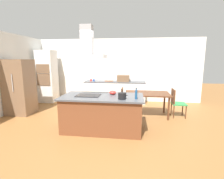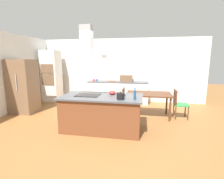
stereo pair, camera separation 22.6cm
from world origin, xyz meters
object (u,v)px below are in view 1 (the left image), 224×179
object	(u,v)px
wall_oven_stack	(47,76)
chair_at_left_end	(119,99)
coffee_mug_red	(91,80)
dining_table	(147,95)
tea_kettle	(122,96)
range_hood	(87,48)
coffee_mug_blue	(94,80)
chair_at_right_end	(176,101)
countertop_microwave	(123,78)
cutting_board	(109,81)
refrigerator	(19,87)
cooktop	(88,95)
mixing_bowl	(113,93)
olive_oil_bottle	(136,94)

from	to	relation	value
wall_oven_stack	chair_at_left_end	distance (m)	3.53
coffee_mug_red	dining_table	bearing A→B (deg)	-34.31
tea_kettle	range_hood	bearing A→B (deg)	162.32
tea_kettle	coffee_mug_blue	size ratio (longest dim) A/B	2.68
chair_at_right_end	countertop_microwave	bearing A→B (deg)	138.65
coffee_mug_red	chair_at_right_end	world-z (taller)	coffee_mug_red
cutting_board	chair_at_right_end	bearing A→B (deg)	-34.07
refrigerator	range_hood	world-z (taller)	range_hood
countertop_microwave	chair_at_left_end	bearing A→B (deg)	-91.39
coffee_mug_blue	cooktop	bearing A→B (deg)	-79.17
tea_kettle	coffee_mug_blue	bearing A→B (deg)	114.69
cooktop	tea_kettle	size ratio (longest dim) A/B	2.49
mixing_bowl	range_hood	world-z (taller)	range_hood
wall_oven_stack	chair_at_left_end	size ratio (longest dim) A/B	2.47
refrigerator	dining_table	world-z (taller)	refrigerator
refrigerator	olive_oil_bottle	bearing A→B (deg)	-17.12
range_hood	olive_oil_bottle	bearing A→B (deg)	-11.03
cooktop	tea_kettle	distance (m)	0.94
dining_table	chair_at_left_end	bearing A→B (deg)	180.00
mixing_bowl	dining_table	xyz separation A→B (m)	(0.99, 1.09, -0.28)
cooktop	chair_at_right_end	size ratio (longest dim) A/B	0.67
mixing_bowl	wall_oven_stack	world-z (taller)	wall_oven_stack
olive_oil_bottle	mixing_bowl	size ratio (longest dim) A/B	1.44
cutting_board	refrigerator	bearing A→B (deg)	-143.80
cooktop	mixing_bowl	bearing A→B (deg)	19.59
tea_kettle	dining_table	world-z (taller)	tea_kettle
mixing_bowl	dining_table	world-z (taller)	mixing_bowl
tea_kettle	wall_oven_stack	bearing A→B (deg)	139.47
dining_table	wall_oven_stack	bearing A→B (deg)	161.96
cooktop	cutting_board	world-z (taller)	cutting_board
coffee_mug_red	cutting_board	distance (m)	0.77
cutting_board	refrigerator	distance (m)	3.36
cutting_board	wall_oven_stack	distance (m)	2.66
olive_oil_bottle	coffee_mug_blue	xyz separation A→B (m)	(-1.75, 3.07, -0.07)
dining_table	chair_at_left_end	size ratio (longest dim) A/B	1.57
cooktop	wall_oven_stack	bearing A→B (deg)	133.79
chair_at_right_end	range_hood	world-z (taller)	range_hood
wall_oven_stack	range_hood	bearing A→B (deg)	-46.21
olive_oil_bottle	dining_table	bearing A→B (deg)	76.32
refrigerator	chair_at_right_end	size ratio (longest dim) A/B	2.04
dining_table	range_hood	xyz separation A→B (m)	(-1.59, -1.30, 1.43)
refrigerator	dining_table	size ratio (longest dim) A/B	1.30
coffee_mug_red	refrigerator	size ratio (longest dim) A/B	0.05
cooktop	tea_kettle	world-z (taller)	tea_kettle
dining_table	countertop_microwave	bearing A→B (deg)	119.07
range_hood	chair_at_right_end	bearing A→B (deg)	27.49
tea_kettle	mixing_bowl	distance (m)	0.58
refrigerator	chair_at_right_end	distance (m)	5.15
olive_oil_bottle	chair_at_left_end	bearing A→B (deg)	109.35
mixing_bowl	wall_oven_stack	xyz separation A→B (m)	(-3.14, 2.43, 0.15)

